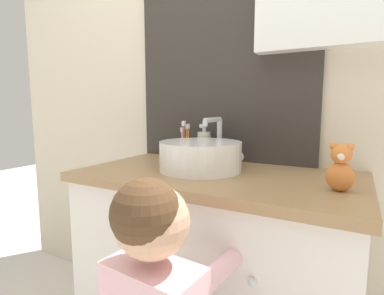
# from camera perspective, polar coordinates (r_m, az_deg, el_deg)

# --- Properties ---
(wall_back) EXTENTS (3.20, 0.18, 2.50)m
(wall_back) POSITION_cam_1_polar(r_m,az_deg,el_deg) (1.46, 10.91, 14.58)
(wall_back) COLOR beige
(wall_back) RESTS_ON ground_plane
(vanity_counter) EXTENTS (1.08, 0.59, 0.85)m
(vanity_counter) POSITION_cam_1_polar(r_m,az_deg,el_deg) (1.34, 4.37, -22.61)
(vanity_counter) COLOR silver
(vanity_counter) RESTS_ON ground_plane
(sink_basin) EXTENTS (0.33, 0.38, 0.21)m
(sink_basin) POSITION_cam_1_polar(r_m,az_deg,el_deg) (1.22, 1.74, -1.48)
(sink_basin) COLOR white
(sink_basin) RESTS_ON vanity_counter
(toothbrush_holder) EXTENTS (0.08, 0.08, 0.19)m
(toothbrush_holder) POSITION_cam_1_polar(r_m,az_deg,el_deg) (1.45, -1.35, -0.63)
(toothbrush_holder) COLOR #4C93C6
(toothbrush_holder) RESTS_ON vanity_counter
(soap_dispenser) EXTENTS (0.06, 0.06, 0.18)m
(soap_dispenser) POSITION_cam_1_polar(r_m,az_deg,el_deg) (1.42, 2.32, 0.28)
(soap_dispenser) COLOR beige
(soap_dispenser) RESTS_ON vanity_counter
(teddy_bear) EXTENTS (0.08, 0.07, 0.15)m
(teddy_bear) POSITION_cam_1_polar(r_m,az_deg,el_deg) (1.02, 26.42, -3.59)
(teddy_bear) COLOR orange
(teddy_bear) RESTS_ON vanity_counter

